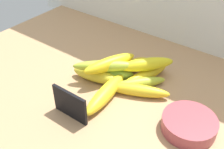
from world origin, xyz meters
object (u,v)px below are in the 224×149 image
object	(u,v)px
banana_8	(146,64)
chalkboard_sign	(70,105)
banana_3	(129,67)
banana_9	(105,66)
banana_5	(139,83)
fruit_bowl	(188,125)
banana_2	(144,76)
banana_6	(106,93)
banana_4	(136,90)
banana_0	(96,75)
banana_1	(110,75)
banana_7	(110,63)

from	to	relation	value
banana_8	chalkboard_sign	bearing A→B (deg)	-105.60
banana_3	banana_9	size ratio (longest dim) A/B	0.82
banana_5	banana_9	size ratio (longest dim) A/B	0.87
banana_3	fruit_bowl	bearing A→B (deg)	-24.68
chalkboard_sign	banana_8	world-z (taller)	chalkboard_sign
banana_2	banana_6	distance (cm)	14.46
banana_2	banana_4	world-z (taller)	banana_4
banana_9	banana_5	bearing A→B (deg)	19.86
banana_4	banana_8	xyz separation A→B (cm)	(-2.00, 8.34, 3.62)
banana_4	banana_8	bearing A→B (deg)	103.45
banana_2	banana_6	size ratio (longest dim) A/B	0.94
banana_6	banana_9	xyz separation A→B (cm)	(-5.36, 6.42, 3.62)
banana_0	banana_5	xyz separation A→B (cm)	(12.50, 5.13, -0.51)
banana_8	banana_5	bearing A→B (deg)	-82.09
banana_4	banana_5	world-z (taller)	banana_4
banana_2	banana_5	xyz separation A→B (cm)	(0.51, -3.78, -0.08)
banana_5	banana_3	bearing A→B (deg)	145.28
fruit_bowl	banana_0	bearing A→B (deg)	176.30
banana_1	banana_9	xyz separation A→B (cm)	(-0.78, -1.37, 3.75)
chalkboard_sign	banana_0	world-z (taller)	chalkboard_sign
banana_2	banana_7	xyz separation A→B (cm)	(-8.87, -5.78, 4.36)
chalkboard_sign	banana_7	world-z (taller)	chalkboard_sign
banana_7	banana_3	bearing A→B (deg)	69.57
chalkboard_sign	banana_3	world-z (taller)	chalkboard_sign
banana_9	banana_3	bearing A→B (deg)	69.14
chalkboard_sign	banana_2	bearing A→B (deg)	73.27
banana_4	banana_8	world-z (taller)	banana_8
banana_6	chalkboard_sign	bearing A→B (deg)	-106.57
banana_1	banana_4	xyz separation A→B (cm)	(10.58, -1.06, -0.21)
banana_3	banana_4	distance (cm)	11.49
chalkboard_sign	fruit_bowl	size ratio (longest dim) A/B	0.80
banana_0	banana_8	size ratio (longest dim) A/B	0.89
banana_1	banana_0	bearing A→B (deg)	-138.31
chalkboard_sign	banana_8	xyz separation A→B (cm)	(7.26, 26.02, 1.57)
banana_5	banana_9	bearing A→B (deg)	-160.14
banana_0	banana_1	xyz separation A→B (cm)	(3.22, 2.87, -0.13)
banana_1	banana_5	size ratio (longest dim) A/B	0.90
fruit_bowl	banana_5	world-z (taller)	fruit_bowl
chalkboard_sign	fruit_bowl	xyz separation A→B (cm)	(27.07, 13.82, -1.98)
banana_8	banana_9	distance (cm)	12.75
banana_2	banana_4	bearing A→B (deg)	-75.70
banana_0	fruit_bowl	bearing A→B (deg)	-3.70
banana_1	banana_8	size ratio (longest dim) A/B	0.87
chalkboard_sign	banana_7	bearing A→B (deg)	94.27
banana_3	banana_6	distance (cm)	14.97
banana_3	banana_8	bearing A→B (deg)	2.43
banana_2	banana_3	xyz separation A→B (cm)	(-6.35, 0.98, 0.41)
chalkboard_sign	banana_8	distance (cm)	27.06
fruit_bowl	banana_2	bearing A→B (deg)	150.82
fruit_bowl	banana_6	world-z (taller)	banana_6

